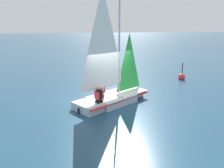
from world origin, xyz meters
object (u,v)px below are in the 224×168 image
sailor_helm (101,92)px  buoy_marker (182,77)px  sailor_crew (99,97)px  sailboat_main (111,88)px

sailor_helm → buoy_marker: buoy_marker is taller
sailor_helm → sailor_crew: (0.28, 0.79, -0.01)m
sailboat_main → sailor_helm: 0.55m
sailboat_main → sailor_helm: size_ratio=4.75×
sailor_helm → sailboat_main: bearing=-30.5°
buoy_marker → sailor_helm: bearing=25.8°
sailor_helm → buoy_marker: (-6.85, -3.31, -0.44)m
sailboat_main → buoy_marker: bearing=0.6°
sailor_helm → buoy_marker: size_ratio=0.89×
sailor_crew → buoy_marker: size_ratio=0.89×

